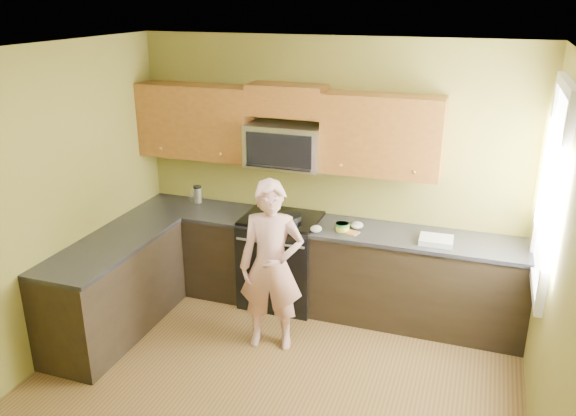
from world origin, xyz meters
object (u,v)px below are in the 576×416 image
at_px(microwave, 286,166).
at_px(woman, 272,266).
at_px(butter_tub, 342,231).
at_px(travel_mug, 198,202).
at_px(stove, 282,259).
at_px(frying_pan, 289,220).

xyz_separation_m(microwave, woman, (0.19, -0.91, -0.66)).
xyz_separation_m(microwave, butter_tub, (0.65, -0.21, -0.53)).
distance_m(microwave, travel_mug, 1.16).
relative_size(stove, microwave, 1.25).
bearing_deg(butter_tub, travel_mug, 171.06).
xyz_separation_m(stove, frying_pan, (0.10, -0.05, 0.47)).
height_order(microwave, frying_pan, microwave).
height_order(frying_pan, travel_mug, travel_mug).
height_order(microwave, woman, microwave).
bearing_deg(woman, stove, 91.87).
bearing_deg(woman, frying_pan, 85.55).
height_order(butter_tub, travel_mug, travel_mug).
distance_m(microwave, butter_tub, 0.87).
relative_size(woman, butter_tub, 11.70).
xyz_separation_m(butter_tub, travel_mug, (-1.69, 0.27, 0.00)).
xyz_separation_m(woman, travel_mug, (-1.22, 0.97, 0.13)).
height_order(stove, butter_tub, butter_tub).
distance_m(butter_tub, travel_mug, 1.71).
relative_size(butter_tub, travel_mug, 0.72).
bearing_deg(butter_tub, microwave, 162.36).
distance_m(stove, travel_mug, 1.14).
xyz_separation_m(woman, frying_pan, (-0.09, 0.74, 0.16)).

